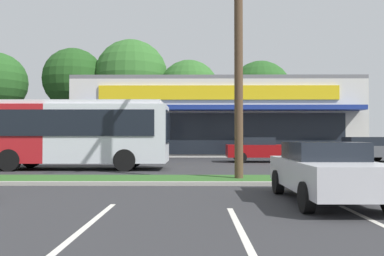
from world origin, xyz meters
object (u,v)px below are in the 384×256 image
(car_3, at_px, (361,149))
(car_1, at_px, (325,170))
(utility_pole, at_px, (234,43))
(car_0, at_px, (260,149))
(city_bus, at_px, (40,132))

(car_3, bearing_deg, car_1, 64.71)
(utility_pole, distance_m, car_0, 11.73)
(utility_pole, height_order, car_3, utility_pole)
(city_bus, relative_size, car_3, 2.57)
(city_bus, distance_m, car_0, 12.76)
(car_0, distance_m, car_3, 6.35)
(car_0, bearing_deg, car_1, -93.58)
(car_1, bearing_deg, utility_pole, -157.94)
(car_0, bearing_deg, car_3, 3.89)
(city_bus, height_order, car_3, city_bus)
(city_bus, relative_size, car_1, 2.77)
(utility_pole, xyz_separation_m, car_3, (9.01, 11.11, -4.05))
(city_bus, height_order, car_1, city_bus)
(car_3, bearing_deg, utility_pole, 50.96)
(car_1, height_order, car_3, car_3)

